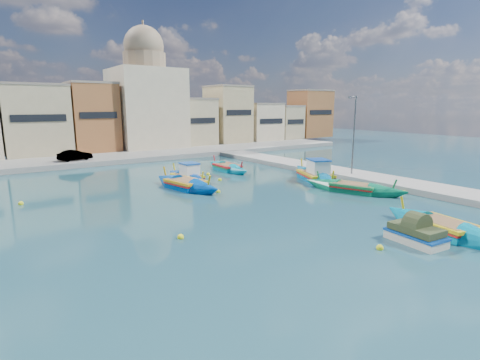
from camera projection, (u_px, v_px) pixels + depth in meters
name	position (u px, v px, depth m)	size (l,w,h in m)	color
ground	(243.00, 227.00, 22.37)	(160.00, 160.00, 0.00)	#173E45
east_quay	(411.00, 186.00, 32.48)	(4.00, 70.00, 0.50)	gray
north_quay	(98.00, 159.00, 47.97)	(80.00, 8.00, 0.60)	gray
north_townhouses	(128.00, 119.00, 56.72)	(83.20, 7.87, 10.19)	tan
church_block	(146.00, 97.00, 58.43)	(10.00, 10.00, 19.10)	beige
quay_street_lamp	(353.00, 135.00, 36.17)	(1.18, 0.16, 8.00)	#595B60
luzzu_turquoise_cabin	(316.00, 176.00, 35.96)	(6.19, 10.40, 3.33)	#00639D
luzzu_blue_cabin	(188.00, 178.00, 35.41)	(2.06, 8.04, 2.84)	#003CA1
luzzu_cyan_mid	(227.00, 168.00, 41.51)	(2.28, 8.30, 2.43)	#0089A4
luzzu_green	(186.00, 185.00, 32.51)	(3.79, 8.91, 2.73)	#0043A1
luzzu_blue_south	(354.00, 189.00, 31.22)	(4.87, 9.09, 2.58)	#0A6D48
luzzu_cyan_south	(443.00, 229.00, 21.10)	(3.58, 8.52, 2.57)	#0083A5
tender_near	(416.00, 235.00, 19.66)	(1.90, 3.09, 1.45)	beige
mooring_buoys	(229.00, 198.00, 29.01)	(26.52, 23.08, 0.36)	#FDFF1A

